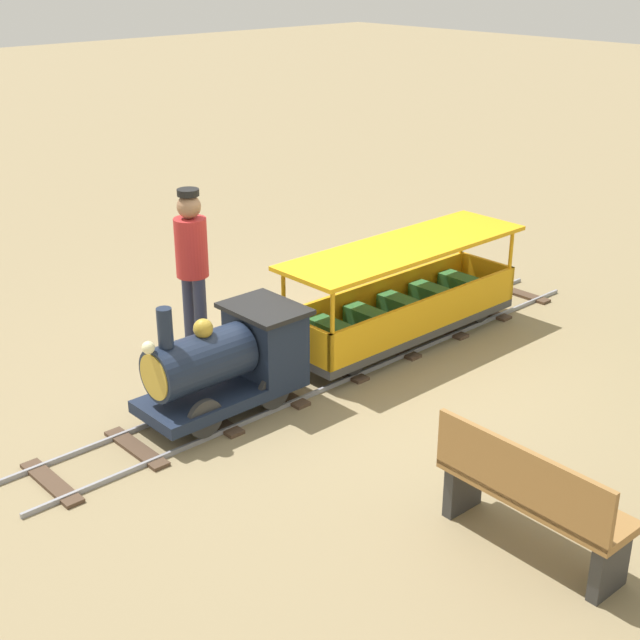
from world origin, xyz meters
name	(u,v)px	position (x,y,z in m)	size (l,w,h in m)	color
ground_plane	(335,369)	(0.00, 0.00, 0.00)	(60.00, 60.00, 0.00)	#8C7A56
track	(336,367)	(0.00, -0.01, 0.02)	(0.74, 6.40, 0.04)	gray
locomotive	(229,359)	(0.00, 1.20, 0.48)	(0.70, 1.45, 1.06)	#192338
passenger_car	(403,303)	(0.00, -0.91, 0.42)	(0.80, 2.70, 0.97)	#3F3F3F
conductor_person	(192,260)	(1.14, 0.75, 0.96)	(0.30, 0.30, 1.62)	#282D47
park_bench	(530,497)	(-2.78, 0.94, 0.42)	(1.31, 0.43, 0.82)	olive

